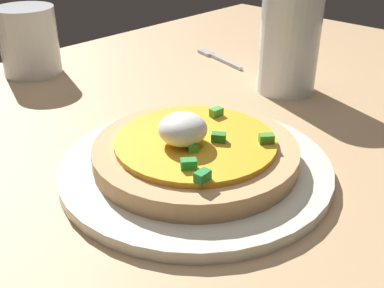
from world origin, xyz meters
The scene contains 6 objects.
dining_table centered at (0.00, 0.00, 1.35)cm, with size 124.69×66.45×2.70cm, color tan.
plate centered at (-0.47, -10.19, 3.26)cm, with size 24.97×24.97×1.12cm, color silver.
pizza centered at (-0.52, -10.19, 5.09)cm, with size 18.71×18.71×5.13cm.
cup_near centered at (23.04, -4.73, 8.49)cm, with size 7.52×7.52×12.49cm.
cup_far centered at (3.69, 25.43, 7.02)cm, with size 8.07×8.07×9.36cm.
fork centered at (26.71, 10.39, 2.95)cm, with size 3.61×10.67×0.50cm.
Camera 1 is at (-26.92, -35.37, 25.58)cm, focal length 43.37 mm.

